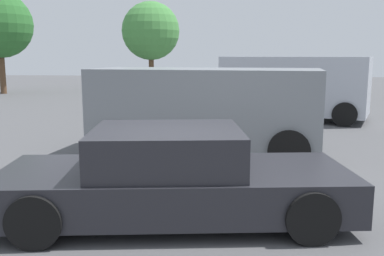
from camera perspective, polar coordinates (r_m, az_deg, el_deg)
The scene contains 6 objects.
ground_plane at distance 6.08m, azimuth -0.07°, elevation -11.16°, with size 80.00×80.00×0.00m, color #515154.
sedan_foreground at distance 5.66m, azimuth -2.60°, elevation -6.72°, with size 4.77×2.40×1.23m.
van_white at distance 15.06m, azimuth 13.59°, elevation 5.57°, with size 5.20×3.49×2.13m.
suv_dark at distance 9.19m, azimuth 1.83°, elevation 2.66°, with size 4.98×2.54×1.89m.
pedestrian at distance 13.89m, azimuth -5.59°, elevation 4.57°, with size 0.49×0.42×1.58m.
tree_back_right at distance 27.84m, azimuth -5.56°, elevation 12.84°, with size 3.68×3.68×5.57m.
Camera 1 is at (0.65, -5.65, 2.16)m, focal length 39.68 mm.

